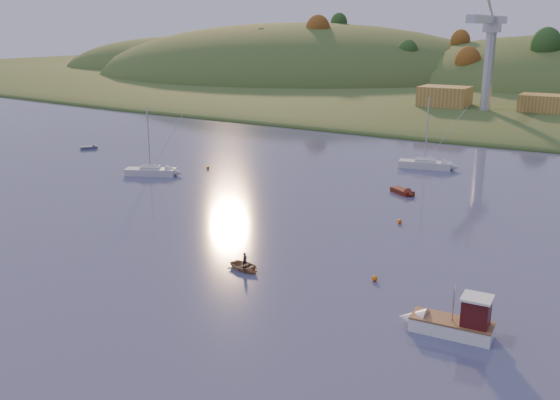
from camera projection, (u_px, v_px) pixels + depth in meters
The scene contains 19 objects.
far_shore at pixel (551, 84), 229.51m from camera, with size 620.00×220.00×1.50m, color #2F441B.
shore_slope at pixel (515, 102), 175.83m from camera, with size 640.00×150.00×7.00m, color #2F441B.
hill_left_far at pixel (186, 71), 296.39m from camera, with size 120.00×100.00×32.00m, color #2F441B.
hill_left at pixel (298, 79), 249.32m from camera, with size 170.00×140.00×44.00m, color #2F441B.
hillside_trees at pixel (528, 95), 192.35m from camera, with size 280.00×50.00×32.00m, color #1E4D1B, non-canonical shape.
wharf at pixel (500, 117), 137.52m from camera, with size 42.00×16.00×2.40m, color slate.
shed_west at pixel (444, 97), 143.82m from camera, with size 11.00×8.00×4.80m, color olive.
shed_east at pixel (542, 104), 134.35m from camera, with size 9.00×7.00×4.00m, color olive.
dock_crane at pixel (489, 43), 131.72m from camera, with size 3.20×28.00×20.30m.
fishing_boat at pixel (446, 321), 43.21m from camera, with size 6.61×2.39×4.15m.
sailboat_near at pixel (150, 171), 89.06m from camera, with size 7.29×5.00×9.81m.
sailboat_far at pixel (425, 164), 93.48m from camera, with size 7.95×3.76×10.61m.
canoe at pixel (245, 267), 54.49m from camera, with size 2.30×3.22×0.67m, color #977A53.
paddler at pixel (245, 263), 54.40m from camera, with size 0.51×0.33×1.39m, color black.
red_tender at pixel (406, 193), 78.77m from camera, with size 4.11×3.36×1.37m.
grey_dinghy at pixel (92, 147), 108.41m from camera, with size 2.71×3.18×1.15m.
buoy_0 at pixel (375, 278), 52.16m from camera, with size 0.50×0.50×0.50m, color orange.
buoy_1 at pixel (400, 221), 67.34m from camera, with size 0.50×0.50×0.50m, color orange.
buoy_2 at pixel (208, 168), 92.85m from camera, with size 0.50×0.50×0.50m, color orange.
Camera 1 is at (33.95, -20.83, 20.63)m, focal length 40.00 mm.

